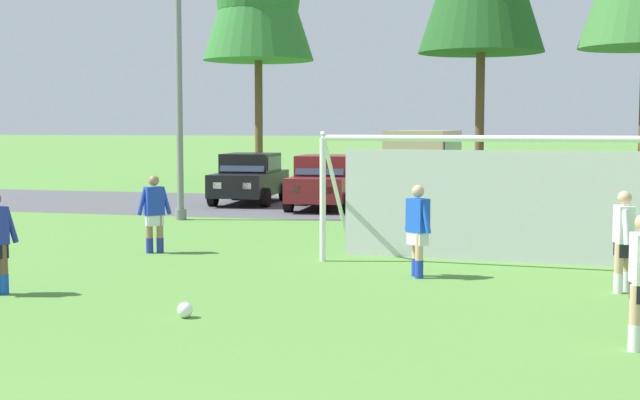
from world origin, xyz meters
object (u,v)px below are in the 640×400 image
(player_midfield_center, at_px, (418,231))
(parked_car_slot_left, at_px, (325,182))
(soccer_goal, at_px, (516,198))
(parked_car_slot_center, at_px, (562,185))
(player_trailing_back, at_px, (154,214))
(street_lamp, at_px, (185,73))
(soccer_ball, at_px, (185,310))
(parked_car_slot_far_left, at_px, (250,178))
(player_winger_left, at_px, (623,242))
(parked_car_slot_center_left, at_px, (424,168))

(player_midfield_center, distance_m, parked_car_slot_left, 13.05)
(soccer_goal, distance_m, parked_car_slot_center, 10.36)
(player_trailing_back, height_order, street_lamp, street_lamp)
(player_trailing_back, bearing_deg, street_lamp, 107.59)
(parked_car_slot_center, bearing_deg, soccer_goal, -95.32)
(parked_car_slot_center, bearing_deg, soccer_ball, -107.61)
(player_midfield_center, bearing_deg, soccer_ball, -122.58)
(soccer_ball, height_order, soccer_goal, soccer_goal)
(soccer_ball, distance_m, parked_car_slot_far_left, 18.24)
(player_winger_left, xyz_separation_m, player_trailing_back, (-9.20, 2.12, 0.00))
(player_midfield_center, relative_size, parked_car_slot_center, 0.39)
(soccer_goal, bearing_deg, soccer_ball, -124.86)
(player_winger_left, xyz_separation_m, parked_car_slot_left, (-8.22, 12.70, 0.05))
(soccer_ball, height_order, player_winger_left, player_winger_left)
(player_winger_left, xyz_separation_m, parked_car_slot_far_left, (-11.20, 13.91, 0.05))
(soccer_goal, distance_m, parked_car_slot_center_left, 11.14)
(player_midfield_center, distance_m, parked_car_slot_center, 12.54)
(player_midfield_center, xyz_separation_m, street_lamp, (-7.78, 7.81, 3.31))
(soccer_goal, xyz_separation_m, player_trailing_back, (-7.40, -0.41, -0.47))
(soccer_ball, xyz_separation_m, parked_car_slot_far_left, (-5.15, 17.48, 0.77))
(soccer_goal, height_order, player_winger_left, soccer_goal)
(player_midfield_center, bearing_deg, soccer_goal, 50.72)
(soccer_ball, xyz_separation_m, parked_car_slot_center, (5.21, 16.41, 0.77))
(parked_car_slot_far_left, bearing_deg, street_lamp, -89.81)
(parked_car_slot_far_left, height_order, parked_car_slot_center, same)
(parked_car_slot_far_left, bearing_deg, player_winger_left, -51.16)
(soccer_goal, distance_m, player_midfield_center, 2.58)
(soccer_ball, relative_size, street_lamp, 0.03)
(player_midfield_center, relative_size, parked_car_slot_far_left, 0.38)
(player_midfield_center, relative_size, player_winger_left, 1.00)
(parked_car_slot_center_left, bearing_deg, soccer_ball, -93.25)
(parked_car_slot_left, bearing_deg, parked_car_slot_center, 1.11)
(parked_car_slot_center, bearing_deg, parked_car_slot_far_left, 174.10)
(soccer_ball, distance_m, parked_car_slot_center, 17.24)
(parked_car_slot_center, bearing_deg, player_midfield_center, -101.80)
(soccer_ball, relative_size, parked_car_slot_left, 0.05)
(parked_car_slot_far_left, relative_size, parked_car_slot_center, 1.02)
(player_trailing_back, bearing_deg, parked_car_slot_left, 84.67)
(parked_car_slot_center, relative_size, street_lamp, 0.53)
(street_lamp, bearing_deg, player_trailing_back, -72.41)
(player_winger_left, distance_m, parked_car_slot_center, 12.87)
(soccer_ball, bearing_deg, parked_car_slot_center_left, 86.75)
(soccer_ball, distance_m, player_midfield_center, 4.97)
(soccer_ball, height_order, parked_car_slot_left, parked_car_slot_left)
(parked_car_slot_far_left, relative_size, parked_car_slot_left, 1.00)
(player_midfield_center, xyz_separation_m, parked_car_slot_far_left, (-7.80, 13.34, 0.05))
(player_winger_left, xyz_separation_m, parked_car_slot_center_left, (-5.10, 13.17, 0.52))
(player_midfield_center, xyz_separation_m, parked_car_slot_left, (-4.81, 12.13, 0.05))
(player_midfield_center, height_order, parked_car_slot_far_left, parked_car_slot_far_left)
(player_midfield_center, bearing_deg, player_winger_left, -9.50)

